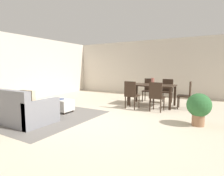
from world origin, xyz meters
TOP-DOWN VIEW (x-y plane):
  - ground_plane at (0.00, 0.00)m, footprint 10.80×10.80m
  - wall_back at (0.00, 5.00)m, footprint 9.00×0.12m
  - wall_left at (-4.50, 0.50)m, footprint 0.12×11.00m
  - area_rug at (-1.75, -0.38)m, footprint 3.00×2.80m
  - couch at (-1.85, -1.04)m, footprint 2.03×0.97m
  - ottoman_table at (-1.65, 0.21)m, footprint 0.94×0.47m
  - dining_table at (0.58, 2.55)m, footprint 1.59×0.90m
  - dining_chair_near_left at (0.16, 1.70)m, footprint 0.42×0.42m
  - dining_chair_near_right at (0.99, 1.74)m, footprint 0.42×0.42m
  - dining_chair_far_left at (0.21, 3.34)m, footprint 0.41×0.41m
  - dining_chair_far_right at (0.94, 3.36)m, footprint 0.42×0.42m
  - dining_chair_head_east at (1.76, 2.58)m, footprint 0.42×0.42m
  - vase_centerpiece at (0.60, 2.60)m, footprint 0.11×0.11m
  - book_on_ottoman at (-1.57, 0.17)m, footprint 0.27×0.21m
  - potted_plant at (2.25, 0.87)m, footprint 0.55×0.55m

SIDE VIEW (x-z plane):
  - ground_plane at x=0.00m, z-range 0.00..0.00m
  - area_rug at x=-1.75m, z-range 0.00..0.01m
  - ottoman_table at x=-1.65m, z-range 0.03..0.42m
  - couch at x=-1.85m, z-range -0.14..0.72m
  - book_on_ottoman at x=-1.57m, z-range 0.39..0.43m
  - potted_plant at x=2.25m, z-range 0.07..0.84m
  - dining_chair_near_left at x=0.16m, z-range 0.06..0.98m
  - dining_chair_near_right at x=0.99m, z-range 0.06..0.98m
  - dining_chair_far_left at x=0.21m, z-range 0.06..0.98m
  - dining_chair_far_right at x=0.94m, z-range 0.06..0.98m
  - dining_chair_head_east at x=1.76m, z-range 0.06..0.98m
  - dining_table at x=0.58m, z-range 0.29..1.05m
  - vase_centerpiece at x=0.60m, z-range 0.76..1.00m
  - wall_back at x=0.00m, z-range 0.00..2.70m
  - wall_left at x=-4.50m, z-range 0.00..2.70m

